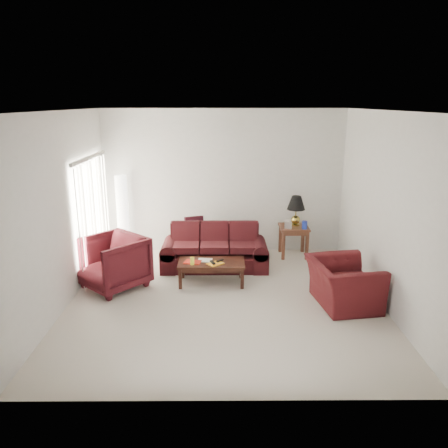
# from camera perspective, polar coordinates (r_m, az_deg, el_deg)

# --- Properties ---
(floor) EXTENTS (5.00, 5.00, 0.00)m
(floor) POSITION_cam_1_polar(r_m,az_deg,el_deg) (7.25, 0.04, -9.86)
(floor) COLOR #BDB2A1
(floor) RESTS_ON ground
(blinds) EXTENTS (0.10, 2.00, 2.16)m
(blinds) POSITION_cam_1_polar(r_m,az_deg,el_deg) (8.44, -16.68, 1.00)
(blinds) COLOR silver
(blinds) RESTS_ON ground
(sofa) EXTENTS (2.06, 0.95, 0.83)m
(sofa) POSITION_cam_1_polar(r_m,az_deg,el_deg) (8.42, -1.25, -3.08)
(sofa) COLOR black
(sofa) RESTS_ON ground
(throw_pillow) EXTENTS (0.42, 0.30, 0.40)m
(throw_pillow) POSITION_cam_1_polar(r_m,az_deg,el_deg) (9.03, -3.90, -0.20)
(throw_pillow) COLOR black
(throw_pillow) RESTS_ON sofa
(end_table) EXTENTS (0.60, 0.60, 0.64)m
(end_table) POSITION_cam_1_polar(r_m,az_deg,el_deg) (9.23, 9.04, -2.20)
(end_table) COLOR brown
(end_table) RESTS_ON ground
(table_lamp) EXTENTS (0.41, 0.41, 0.62)m
(table_lamp) POSITION_cam_1_polar(r_m,az_deg,el_deg) (9.12, 9.37, 1.70)
(table_lamp) COLOR #B09737
(table_lamp) RESTS_ON end_table
(clock) EXTENTS (0.15, 0.10, 0.14)m
(clock) POSITION_cam_1_polar(r_m,az_deg,el_deg) (8.94, 8.38, -0.14)
(clock) COLOR silver
(clock) RESTS_ON end_table
(blue_canister) EXTENTS (0.13, 0.13, 0.16)m
(blue_canister) POSITION_cam_1_polar(r_m,az_deg,el_deg) (8.95, 10.48, -0.13)
(blue_canister) COLOR #172A98
(blue_canister) RESTS_ON end_table
(picture_frame) EXTENTS (0.17, 0.20, 0.06)m
(picture_frame) POSITION_cam_1_polar(r_m,az_deg,el_deg) (9.24, 8.29, 0.48)
(picture_frame) COLOR white
(picture_frame) RESTS_ON end_table
(floor_lamp) EXTENTS (0.33, 0.33, 1.71)m
(floor_lamp) POSITION_cam_1_polar(r_m,az_deg,el_deg) (9.25, -13.09, 1.08)
(floor_lamp) COLOR white
(floor_lamp) RESTS_ON ground
(armchair_left) EXTENTS (1.40, 1.40, 0.92)m
(armchair_left) POSITION_cam_1_polar(r_m,az_deg,el_deg) (7.77, -14.36, -4.91)
(armchair_left) COLOR #3E0E13
(armchair_left) RESTS_ON ground
(armchair_right) EXTENTS (1.12, 1.24, 0.72)m
(armchair_right) POSITION_cam_1_polar(r_m,az_deg,el_deg) (7.20, 15.29, -7.49)
(armchair_right) COLOR #400E11
(armchair_right) RESTS_ON ground
(coffee_table) EXTENTS (1.20, 0.66, 0.41)m
(coffee_table) POSITION_cam_1_polar(r_m,az_deg,el_deg) (7.79, -1.64, -6.33)
(coffee_table) COLOR black
(coffee_table) RESTS_ON ground
(magazine_red) EXTENTS (0.32, 0.27, 0.02)m
(magazine_red) POSITION_cam_1_polar(r_m,az_deg,el_deg) (7.69, -4.10, -4.97)
(magazine_red) COLOR red
(magazine_red) RESTS_ON coffee_table
(magazine_white) EXTENTS (0.26, 0.21, 0.01)m
(magazine_white) POSITION_cam_1_polar(r_m,az_deg,el_deg) (7.77, -2.50, -4.74)
(magazine_white) COLOR white
(magazine_white) RESTS_ON coffee_table
(magazine_orange) EXTENTS (0.33, 0.32, 0.01)m
(magazine_orange) POSITION_cam_1_polar(r_m,az_deg,el_deg) (7.60, -1.15, -5.19)
(magazine_orange) COLOR orange
(magazine_orange) RESTS_ON coffee_table
(remote_a) EXTENTS (0.11, 0.18, 0.02)m
(remote_a) POSITION_cam_1_polar(r_m,az_deg,el_deg) (7.60, -1.50, -5.03)
(remote_a) COLOR black
(remote_a) RESTS_ON coffee_table
(remote_b) EXTENTS (0.14, 0.14, 0.02)m
(remote_b) POSITION_cam_1_polar(r_m,az_deg,el_deg) (7.69, -0.54, -4.78)
(remote_b) COLOR black
(remote_b) RESTS_ON coffee_table
(yellow_glass) EXTENTS (0.10, 0.10, 0.13)m
(yellow_glass) POSITION_cam_1_polar(r_m,az_deg,el_deg) (7.58, -4.17, -4.83)
(yellow_glass) COLOR yellow
(yellow_glass) RESTS_ON coffee_table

